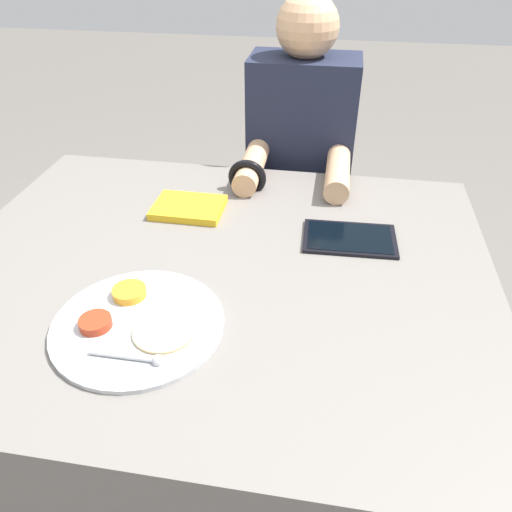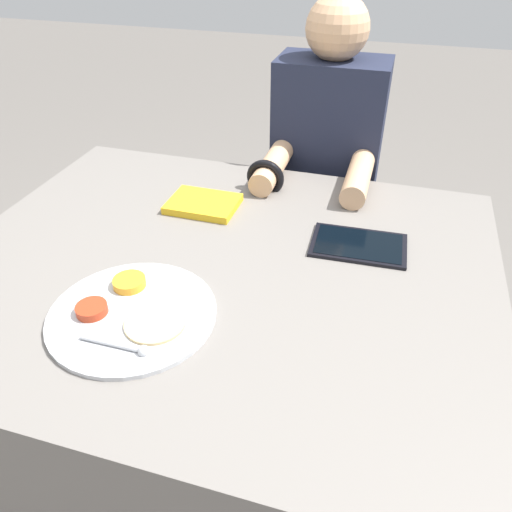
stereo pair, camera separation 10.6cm
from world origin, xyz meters
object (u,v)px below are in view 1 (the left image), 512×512
thali_tray (137,323)px  red_notebook (189,208)px  person_diner (298,196)px  tablet_device (350,238)px

thali_tray → red_notebook: (-0.02, 0.45, 0.00)m
red_notebook → person_diner: 0.54m
red_notebook → thali_tray: bearing=-87.1°
thali_tray → tablet_device: 0.55m
thali_tray → person_diner: (0.24, 0.89, -0.18)m
person_diner → thali_tray: bearing=-104.8°
thali_tray → red_notebook: bearing=92.9°
thali_tray → tablet_device: size_ratio=1.46×
tablet_device → person_diner: person_diner is taller
red_notebook → tablet_device: 0.43m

